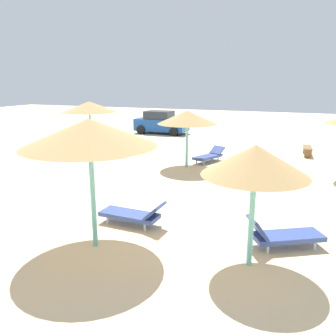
{
  "coord_description": "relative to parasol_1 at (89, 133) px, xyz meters",
  "views": [
    {
      "loc": [
        4.02,
        -7.15,
        3.96
      ],
      "look_at": [
        0.0,
        3.0,
        1.2
      ],
      "focal_mm": 36.94,
      "sensor_mm": 36.0,
      "label": 1
    }
  ],
  "objects": [
    {
      "name": "lounger_2",
      "position": [
        0.24,
        9.89,
        -2.49
      ],
      "size": [
        1.3,
        2.0,
        0.7
      ],
      "color": "#33478C",
      "rests_on": "ground"
    },
    {
      "name": "parasol_7",
      "position": [
        -6.95,
        10.23,
        -0.29
      ],
      "size": [
        3.12,
        3.12,
        2.82
      ],
      "color": "#6BC6BC",
      "rests_on": "ground"
    },
    {
      "name": "parasol_2",
      "position": [
        -0.48,
        8.46,
        -0.47
      ],
      "size": [
        2.73,
        2.73,
        2.65
      ],
      "color": "#6BC6BC",
      "rests_on": "ground"
    },
    {
      "name": "bench_2",
      "position": [
        -6.52,
        11.73,
        -2.46
      ],
      "size": [
        0.5,
        1.52,
        0.49
      ],
      "color": "brown",
      "rests_on": "ground"
    },
    {
      "name": "parked_car",
      "position": [
        -5.75,
        17.91,
        -1.98
      ],
      "size": [
        4.01,
        2.0,
        1.72
      ],
      "color": "#194C9E",
      "rests_on": "ground"
    },
    {
      "name": "lounger_1",
      "position": [
        0.31,
        1.47,
        -2.49
      ],
      "size": [
        1.9,
        0.72,
        0.74
      ],
      "color": "#33478C",
      "rests_on": "ground"
    },
    {
      "name": "ground_plane",
      "position": [
        0.53,
        0.53,
        -2.81
      ],
      "size": [
        80.0,
        80.0,
        0.0
      ],
      "primitive_type": "plane",
      "color": "beige"
    },
    {
      "name": "bench_0",
      "position": [
        4.82,
        13.27,
        -2.46
      ],
      "size": [
        0.49,
        1.52,
        0.49
      ],
      "color": "brown",
      "rests_on": "ground"
    },
    {
      "name": "lounger_3",
      "position": [
        4.3,
        1.59,
        -2.48
      ],
      "size": [
        1.91,
        1.49,
        0.81
      ],
      "color": "#33478C",
      "rests_on": "ground"
    },
    {
      "name": "parasol_3",
      "position": [
        3.68,
        0.46,
        -0.44
      ],
      "size": [
        2.24,
        2.24,
        2.71
      ],
      "color": "#6BC6BC",
      "rests_on": "ground"
    },
    {
      "name": "parasol_1",
      "position": [
        0.0,
        0.0,
        0.0
      ],
      "size": [
        3.16,
        3.16,
        3.14
      ],
      "color": "#6BC6BC",
      "rests_on": "ground"
    }
  ]
}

